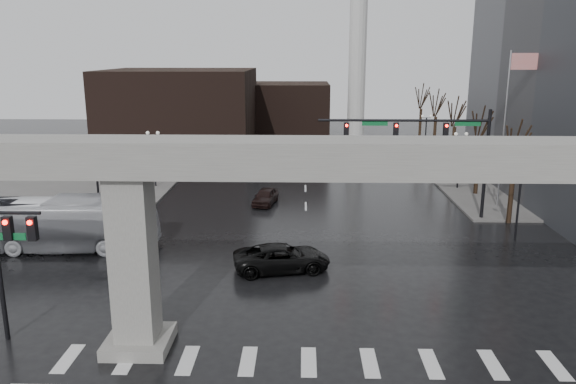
% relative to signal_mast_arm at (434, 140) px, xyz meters
% --- Properties ---
extents(ground, '(160.00, 160.00, 0.00)m').
position_rel_signal_mast_arm_xyz_m(ground, '(-8.99, -18.80, -5.83)').
color(ground, black).
rests_on(ground, ground).
extents(sidewalk_ne, '(28.00, 36.00, 0.15)m').
position_rel_signal_mast_arm_xyz_m(sidewalk_ne, '(17.01, 17.20, -5.75)').
color(sidewalk_ne, '#605E5C').
rests_on(sidewalk_ne, ground).
extents(sidewalk_nw, '(28.00, 36.00, 0.15)m').
position_rel_signal_mast_arm_xyz_m(sidewalk_nw, '(-34.99, 17.20, -5.75)').
color(sidewalk_nw, '#605E5C').
rests_on(sidewalk_nw, ground).
extents(elevated_guideway, '(48.00, 2.60, 8.70)m').
position_rel_signal_mast_arm_xyz_m(elevated_guideway, '(-7.73, -18.80, 1.05)').
color(elevated_guideway, '#97958F').
rests_on(elevated_guideway, ground).
extents(building_far_left, '(16.00, 14.00, 10.00)m').
position_rel_signal_mast_arm_xyz_m(building_far_left, '(-22.99, 23.20, -0.83)').
color(building_far_left, black).
rests_on(building_far_left, ground).
extents(building_far_mid, '(10.00, 10.00, 8.00)m').
position_rel_signal_mast_arm_xyz_m(building_far_mid, '(-10.99, 33.20, -1.83)').
color(building_far_mid, black).
rests_on(building_far_mid, ground).
extents(smokestack, '(3.60, 3.60, 30.00)m').
position_rel_signal_mast_arm_xyz_m(smokestack, '(-2.99, 27.20, 7.52)').
color(smokestack, silver).
rests_on(smokestack, ground).
extents(signal_mast_arm, '(12.12, 0.43, 8.00)m').
position_rel_signal_mast_arm_xyz_m(signal_mast_arm, '(0.00, 0.00, 0.00)').
color(signal_mast_arm, black).
rests_on(signal_mast_arm, ground).
extents(signal_left_pole, '(2.30, 0.30, 6.00)m').
position_rel_signal_mast_arm_xyz_m(signal_left_pole, '(-21.24, -18.30, -1.76)').
color(signal_left_pole, black).
rests_on(signal_left_pole, ground).
extents(flagpole_assembly, '(2.06, 0.12, 12.00)m').
position_rel_signal_mast_arm_xyz_m(flagpole_assembly, '(6.30, 3.20, 1.70)').
color(flagpole_assembly, silver).
rests_on(flagpole_assembly, ground).
extents(lamp_right_0, '(1.22, 0.32, 5.11)m').
position_rel_signal_mast_arm_xyz_m(lamp_right_0, '(4.51, -4.80, -2.36)').
color(lamp_right_0, black).
rests_on(lamp_right_0, ground).
extents(lamp_right_1, '(1.22, 0.32, 5.11)m').
position_rel_signal_mast_arm_xyz_m(lamp_right_1, '(4.51, 9.20, -2.36)').
color(lamp_right_1, black).
rests_on(lamp_right_1, ground).
extents(lamp_right_2, '(1.22, 0.32, 5.11)m').
position_rel_signal_mast_arm_xyz_m(lamp_right_2, '(4.51, 23.20, -2.36)').
color(lamp_right_2, black).
rests_on(lamp_right_2, ground).
extents(lamp_left_0, '(1.22, 0.32, 5.11)m').
position_rel_signal_mast_arm_xyz_m(lamp_left_0, '(-22.49, -4.80, -2.36)').
color(lamp_left_0, black).
rests_on(lamp_left_0, ground).
extents(lamp_left_1, '(1.22, 0.32, 5.11)m').
position_rel_signal_mast_arm_xyz_m(lamp_left_1, '(-22.49, 9.20, -2.36)').
color(lamp_left_1, black).
rests_on(lamp_left_1, ground).
extents(lamp_left_2, '(1.22, 0.32, 5.11)m').
position_rel_signal_mast_arm_xyz_m(lamp_left_2, '(-22.49, 23.20, -2.36)').
color(lamp_left_2, black).
rests_on(lamp_left_2, ground).
extents(tree_right_0, '(1.09, 1.58, 7.50)m').
position_rel_signal_mast_arm_xyz_m(tree_right_0, '(5.54, -0.78, -3.04)').
color(tree_right_0, black).
rests_on(tree_right_0, ground).
extents(tree_right_1, '(1.09, 1.61, 7.67)m').
position_rel_signal_mast_arm_xyz_m(tree_right_1, '(5.54, 7.22, -2.98)').
color(tree_right_1, black).
rests_on(tree_right_1, ground).
extents(tree_right_2, '(1.10, 1.63, 7.85)m').
position_rel_signal_mast_arm_xyz_m(tree_right_2, '(5.54, 15.22, -2.91)').
color(tree_right_2, black).
rests_on(tree_right_2, ground).
extents(tree_right_3, '(1.11, 1.66, 8.02)m').
position_rel_signal_mast_arm_xyz_m(tree_right_3, '(5.54, 23.22, -2.85)').
color(tree_right_3, black).
rests_on(tree_right_3, ground).
extents(tree_right_4, '(1.12, 1.69, 8.19)m').
position_rel_signal_mast_arm_xyz_m(tree_right_4, '(5.54, 31.22, -2.79)').
color(tree_right_4, black).
rests_on(tree_right_4, ground).
extents(pickup_truck, '(5.77, 3.53, 1.49)m').
position_rel_signal_mast_arm_xyz_m(pickup_truck, '(-10.40, -10.28, -5.08)').
color(pickup_truck, black).
rests_on(pickup_truck, ground).
extents(city_bus, '(11.97, 3.12, 3.31)m').
position_rel_signal_mast_arm_xyz_m(city_bus, '(-24.20, -7.20, -4.17)').
color(city_bus, silver).
rests_on(city_bus, ground).
extents(far_car, '(2.23, 4.01, 1.29)m').
position_rel_signal_mast_arm_xyz_m(far_car, '(-12.23, 3.71, -5.18)').
color(far_car, black).
rests_on(far_car, ground).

